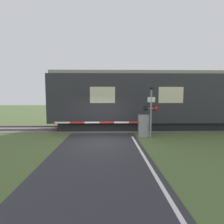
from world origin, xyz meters
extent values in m
plane|color=#4C6033|center=(0.00, 0.00, 0.00)|extent=(80.00, 80.00, 0.00)
cube|color=#666056|center=(0.00, 3.81, 0.01)|extent=(36.00, 3.20, 0.03)
cube|color=#595451|center=(0.00, 3.09, 0.08)|extent=(36.00, 0.08, 0.10)
cube|color=#595451|center=(0.00, 4.53, 0.08)|extent=(36.00, 0.08, 0.10)
cube|color=black|center=(4.71, 3.81, 0.30)|extent=(15.75, 2.38, 0.60)
cube|color=#2D2D33|center=(4.71, 3.81, 2.33)|extent=(17.12, 2.80, 3.45)
cube|color=gray|center=(4.71, 3.81, 4.17)|extent=(16.78, 2.58, 0.24)
cube|color=beige|center=(4.71, 2.41, 2.58)|extent=(1.71, 0.02, 1.10)
cube|color=beige|center=(0.00, 2.41, 2.58)|extent=(1.71, 0.02, 1.10)
cube|color=gray|center=(2.56, 1.08, 0.68)|extent=(0.60, 0.44, 1.35)
cylinder|color=gray|center=(2.56, 1.08, 0.88)|extent=(0.16, 0.16, 0.18)
cylinder|color=red|center=(2.11, 1.08, 0.88)|extent=(0.91, 0.11, 0.11)
cylinder|color=white|center=(1.20, 1.08, 0.88)|extent=(0.91, 0.11, 0.11)
cylinder|color=red|center=(0.30, 1.08, 0.88)|extent=(0.91, 0.11, 0.11)
cylinder|color=white|center=(-0.61, 1.08, 0.88)|extent=(0.91, 0.11, 0.11)
cylinder|color=red|center=(-1.51, 1.08, 0.88)|extent=(0.91, 0.11, 0.11)
cylinder|color=white|center=(-2.42, 1.08, 0.88)|extent=(0.91, 0.11, 0.11)
cylinder|color=red|center=(-2.87, 1.08, 0.88)|extent=(0.20, 0.02, 0.20)
cylinder|color=gray|center=(2.93, 0.73, 1.44)|extent=(0.11, 0.11, 2.87)
cube|color=gray|center=(2.93, 0.73, 1.78)|extent=(0.68, 0.07, 0.07)
sphere|color=black|center=(2.65, 0.68, 1.78)|extent=(0.24, 0.24, 0.24)
sphere|color=red|center=(3.21, 0.68, 1.78)|extent=(0.24, 0.24, 0.24)
cylinder|color=black|center=(2.65, 0.79, 1.78)|extent=(0.30, 0.06, 0.30)
cylinder|color=black|center=(3.21, 0.79, 1.78)|extent=(0.30, 0.06, 0.30)
cube|color=white|center=(2.93, 0.69, 2.30)|extent=(0.45, 0.02, 0.31)
sphere|color=black|center=(2.93, 0.73, 2.97)|extent=(0.18, 0.18, 0.18)
camera|label=1|loc=(0.38, -9.55, 2.50)|focal=28.00mm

